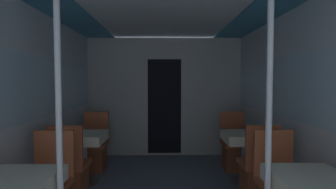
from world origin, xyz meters
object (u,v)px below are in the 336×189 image
(support_pole_left_0, at_px, (59,121))
(dining_table_left_1, at_px, (84,141))
(chair_left_near_1, at_px, (70,176))
(chair_left_far_1, at_px, (94,152))
(chair_right_near_1, at_px, (258,175))
(chair_right_far_1, at_px, (234,152))
(support_pole_right_0, at_px, (269,120))
(dining_table_right_0, at_px, (310,189))
(dining_table_right_1, at_px, (244,141))

(support_pole_left_0, height_order, dining_table_left_1, support_pole_left_0)
(dining_table_left_1, xyz_separation_m, chair_left_near_1, (0.00, -0.53, -0.30))
(dining_table_left_1, relative_size, chair_left_far_1, 0.76)
(chair_left_near_1, distance_m, chair_right_near_1, 2.26)
(support_pole_left_0, distance_m, chair_right_near_1, 2.38)
(support_pole_left_0, distance_m, chair_right_far_1, 3.03)
(chair_right_near_1, bearing_deg, chair_right_far_1, 90.00)
(support_pole_left_0, relative_size, chair_right_far_1, 2.43)
(support_pole_left_0, relative_size, support_pole_right_0, 1.00)
(chair_left_near_1, bearing_deg, chair_right_far_1, 25.23)
(support_pole_left_0, xyz_separation_m, chair_right_near_1, (1.93, 1.12, -0.84))
(chair_left_far_1, distance_m, chair_right_far_1, 2.26)
(support_pole_right_0, bearing_deg, chair_right_far_1, 81.40)
(chair_left_far_1, distance_m, dining_table_right_0, 3.16)
(dining_table_right_0, height_order, support_pole_right_0, support_pole_right_0)
(support_pole_left_0, bearing_deg, chair_right_near_1, 30.27)
(chair_right_far_1, bearing_deg, chair_left_near_1, 25.23)
(support_pole_left_0, xyz_separation_m, chair_left_far_1, (-0.33, 2.19, -0.84))
(support_pole_left_0, relative_size, chair_right_near_1, 2.43)
(support_pole_right_0, xyz_separation_m, dining_table_right_1, (0.33, 1.66, -0.54))
(support_pole_left_0, xyz_separation_m, chair_right_far_1, (1.93, 2.19, -0.84))
(dining_table_right_0, height_order, chair_right_near_1, chair_right_near_1)
(chair_left_far_1, relative_size, support_pole_right_0, 0.41)
(support_pole_right_0, distance_m, dining_table_right_1, 1.77)
(chair_right_near_1, bearing_deg, chair_left_far_1, 154.77)
(chair_left_near_1, height_order, dining_table_right_0, chair_left_near_1)
(chair_left_far_1, xyz_separation_m, chair_right_far_1, (2.26, 0.00, 0.00))
(dining_table_left_1, bearing_deg, chair_right_near_1, -13.26)
(chair_right_far_1, bearing_deg, support_pole_right_0, 81.40)
(support_pole_left_0, height_order, dining_table_right_0, support_pole_left_0)
(dining_table_right_0, bearing_deg, dining_table_right_1, 90.00)
(support_pole_left_0, bearing_deg, chair_right_far_1, 48.64)
(support_pole_right_0, bearing_deg, dining_table_left_1, 139.31)
(chair_left_far_1, bearing_deg, chair_left_near_1, 90.00)
(dining_table_left_1, relative_size, dining_table_right_1, 1.00)
(dining_table_left_1, relative_size, chair_right_near_1, 0.76)
(chair_left_far_1, distance_m, chair_right_near_1, 2.50)
(dining_table_right_0, bearing_deg, chair_left_far_1, 135.90)
(dining_table_left_1, bearing_deg, support_pole_right_0, -40.69)
(dining_table_right_0, xyz_separation_m, chair_right_near_1, (0.00, 1.12, -0.30))
(dining_table_right_1, relative_size, chair_right_near_1, 0.76)
(chair_left_far_1, bearing_deg, chair_right_far_1, -180.00)
(dining_table_left_1, xyz_separation_m, support_pole_right_0, (1.93, -1.66, 0.54))
(chair_left_near_1, bearing_deg, chair_right_near_1, 0.00)
(chair_left_near_1, bearing_deg, support_pole_right_0, -30.27)
(chair_left_near_1, height_order, dining_table_right_1, chair_left_near_1)
(dining_table_right_0, xyz_separation_m, dining_table_right_1, (0.00, 1.66, 0.00))
(dining_table_right_0, distance_m, chair_right_far_1, 2.21)
(chair_left_near_1, bearing_deg, chair_left_far_1, 90.00)
(chair_left_far_1, height_order, dining_table_right_1, chair_left_far_1)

